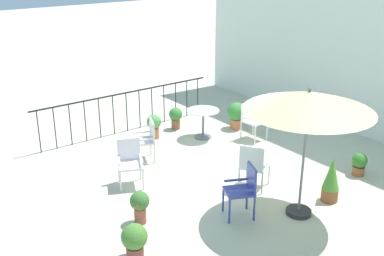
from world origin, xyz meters
TOP-DOWN VIEW (x-y plane):
  - ground_plane at (0.00, 0.00)m, footprint 60.00×60.00m
  - villa_facade at (0.00, 4.59)m, footprint 9.92×0.30m
  - terrace_railing at (-3.05, -0.00)m, footprint 0.03×4.85m
  - patio_umbrella_0 at (2.23, 0.38)m, footprint 2.12×2.12m
  - cafe_table_0 at (-1.55, 1.25)m, footprint 0.78×0.78m
  - patio_chair_0 at (-0.52, -1.37)m, footprint 0.62×0.62m
  - patio_chair_1 at (-1.28, -0.51)m, footprint 0.62×0.59m
  - patio_chair_2 at (1.68, -0.43)m, footprint 0.59×0.61m
  - patio_chair_3 at (-0.78, 2.13)m, footprint 0.52×0.52m
  - patio_chair_4 at (1.07, 0.38)m, footprint 0.66×0.66m
  - potted_plant_0 at (-1.53, 2.32)m, footprint 0.47×0.47m
  - potted_plant_1 at (0.81, -1.96)m, footprint 0.33×0.33m
  - potted_plant_2 at (1.60, -2.53)m, footprint 0.40×0.40m
  - potted_plant_3 at (2.26, 1.18)m, footprint 0.31×0.31m
  - potted_plant_4 at (1.95, 2.51)m, footprint 0.31×0.32m
  - potted_plant_5 at (-2.22, 0.27)m, footprint 0.35×0.35m
  - potted_plant_6 at (-2.42, 1.05)m, footprint 0.33×0.33m

SIDE VIEW (x-z plane):
  - ground_plane at x=0.00m, z-range 0.00..0.00m
  - potted_plant_4 at x=1.95m, z-range 0.02..0.49m
  - potted_plant_2 at x=1.60m, z-range 0.04..0.61m
  - potted_plant_6 at x=-2.42m, z-range 0.05..0.61m
  - potted_plant_5 at x=-2.22m, z-range 0.05..0.65m
  - potted_plant_1 at x=0.81m, z-range 0.06..0.64m
  - potted_plant_0 at x=-1.53m, z-range 0.05..0.73m
  - potted_plant_3 at x=2.26m, z-range 0.00..0.85m
  - cafe_table_0 at x=-1.55m, z-range 0.14..0.85m
  - patio_chair_0 at x=-0.52m, z-range 0.06..0.97m
  - patio_chair_1 at x=-1.28m, z-range 0.07..0.96m
  - patio_chair_4 at x=1.07m, z-range 0.06..0.99m
  - patio_chair_3 at x=-0.78m, z-range 0.08..0.98m
  - patio_chair_2 at x=1.68m, z-range 0.07..1.01m
  - terrace_railing at x=-3.05m, z-range 0.18..1.19m
  - patio_umbrella_0 at x=2.23m, z-range 0.90..3.18m
  - villa_facade at x=0.00m, z-range 0.00..4.84m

